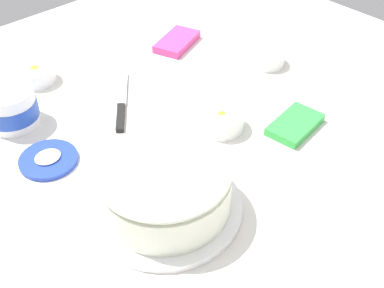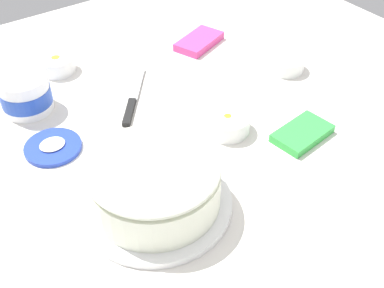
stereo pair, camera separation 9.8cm
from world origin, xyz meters
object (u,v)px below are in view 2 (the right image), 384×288
Objects in this scene: frosting_tub_lid at (53,147)px; sprinkle_bowl_orange at (227,122)px; frosted_cake at (154,184)px; sprinkle_bowl_rainbow at (286,63)px; frosting_tub at (25,93)px; candy_box_lower at (199,41)px; sprinkle_bowl_yellow at (57,63)px; candy_box_upper at (302,134)px; spreading_knife at (133,100)px.

sprinkle_bowl_orange is (0.34, -0.16, 0.02)m from frosting_tub_lid.
frosted_cake is 0.57m from sprinkle_bowl_rainbow.
frosting_tub is at bearing 159.90° from sprinkle_bowl_rainbow.
candy_box_lower reaches higher than frosting_tub_lid.
sprinkle_bowl_yellow is 0.64m from candy_box_upper.
sprinkle_bowl_yellow is (-0.48, 0.34, 0.00)m from sprinkle_bowl_rainbow.
frosted_cake is 0.43m from frosting_tub.
spreading_knife is at bearing -176.39° from candy_box_lower.
frosted_cake is 0.28m from frosting_tub_lid.
sprinkle_bowl_orange is 0.75× the size of candy_box_upper.
sprinkle_bowl_orange is at bearing -159.01° from sprinkle_bowl_rainbow.
spreading_knife is 0.32m from candy_box_lower.
frosting_tub is 0.63m from candy_box_upper.
candy_box_upper is (0.36, -0.01, -0.05)m from frosted_cake.
sprinkle_bowl_rainbow is (0.53, 0.20, -0.04)m from frosted_cake.
frosting_tub is at bearing 134.73° from sprinkle_bowl_orange.
sprinkle_bowl_yellow reaches higher than candy_box_upper.
frosted_cake reaches higher than frosting_tub_lid.
candy_box_upper is (-0.05, -0.45, -0.00)m from candy_box_lower.
sprinkle_bowl_yellow is at bearing 112.95° from candy_box_upper.
sprinkle_bowl_yellow is 0.65× the size of candy_box_lower.
candy_box_lower is at bearing 114.37° from sprinkle_bowl_rainbow.
sprinkle_bowl_orange is 0.38m from candy_box_lower.
candy_box_lower is (0.50, 0.01, -0.03)m from frosting_tub.
frosting_tub is 0.96× the size of frosting_tub_lid.
spreading_knife is 1.98× the size of sprinkle_bowl_orange.
frosting_tub_lid is 1.30× the size of sprinkle_bowl_rainbow.
candy_box_upper is (0.32, -0.56, -0.01)m from sprinkle_bowl_yellow.
frosted_cake is at bearing -79.33° from frosting_tub.
sprinkle_bowl_rainbow is 0.30m from sprinkle_bowl_orange.
frosting_tub is 0.88× the size of candy_box_upper.
spreading_knife is at bearing 67.28° from frosted_cake.
frosted_cake is at bearing -158.78° from sprinkle_bowl_rainbow.
sprinkle_bowl_yellow is 0.70× the size of candy_box_upper.
frosting_tub is 0.65m from sprinkle_bowl_rainbow.
candy_box_upper is (0.46, -0.28, 0.00)m from frosting_tub_lid.
frosting_tub_lid is (-0.01, -0.17, -0.04)m from frosting_tub.
candy_box_upper reaches higher than spreading_knife.
frosting_tub_lid is at bearing -94.02° from frosting_tub.
sprinkle_bowl_rainbow is 0.27m from candy_box_upper.
candy_box_lower is at bearing 19.31° from frosting_tub_lid.
sprinkle_bowl_yellow is at bearing 114.65° from sprinkle_bowl_orange.
frosting_tub_lid is 0.53m from candy_box_upper.
frosting_tub reaches higher than candy_box_lower.
sprinkle_bowl_orange is at bearing -25.88° from frosting_tub_lid.
frosting_tub_lid is 1.22× the size of sprinkle_bowl_orange.
frosted_cake is at bearing -94.41° from sprinkle_bowl_yellow.
frosted_cake reaches higher than sprinkle_bowl_rainbow.
sprinkle_bowl_rainbow is 0.59m from sprinkle_bowl_yellow.
sprinkle_bowl_yellow reaches higher than sprinkle_bowl_rainbow.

